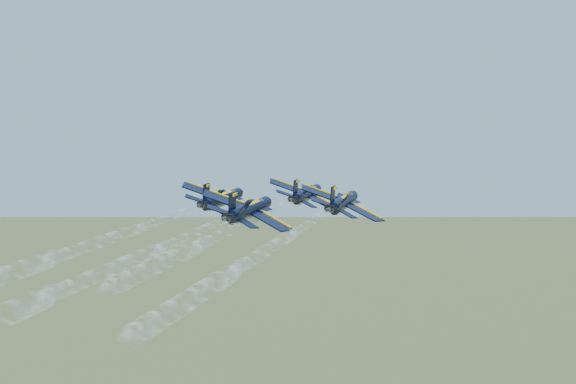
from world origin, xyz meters
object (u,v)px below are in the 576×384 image
at_px(jet_right, 344,202).
at_px(jet_slot, 251,209).
at_px(jet_lead, 307,194).
at_px(jet_left, 223,198).

xyz_separation_m(jet_right, jet_slot, (-7.60, -13.84, 0.00)).
xyz_separation_m(jet_lead, jet_right, (9.55, -10.43, 0.00)).
relative_size(jet_left, jet_right, 1.00).
bearing_deg(jet_left, jet_slot, -56.16).
relative_size(jet_lead, jet_right, 1.00).
height_order(jet_right, jet_slot, same).
relative_size(jet_right, jet_slot, 1.00).
relative_size(jet_left, jet_slot, 1.00).
xyz_separation_m(jet_left, jet_slot, (10.11, -11.76, 0.00)).
bearing_deg(jet_right, jet_lead, 125.61).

